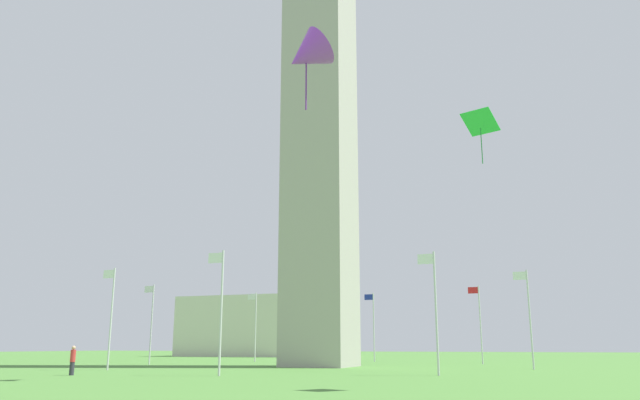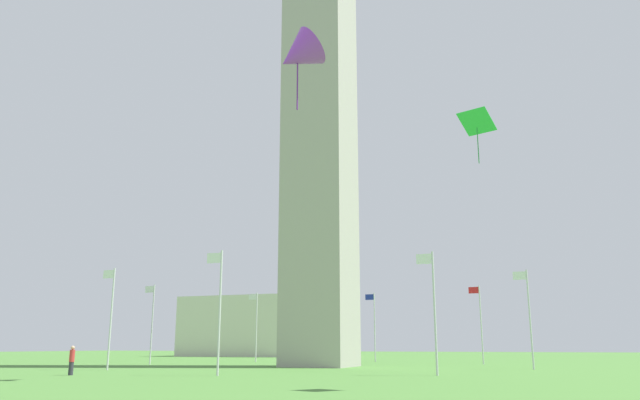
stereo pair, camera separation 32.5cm
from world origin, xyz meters
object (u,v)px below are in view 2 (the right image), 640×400
at_px(flagpole_w, 374,324).
at_px(kite_green_diamond, 477,123).
at_px(flagpole_ne, 111,313).
at_px(flagpole_e, 219,306).
at_px(flagpole_nw, 256,323).
at_px(kite_purple_delta, 298,55).
at_px(person_red_shirt, 72,360).
at_px(obelisk_monument, 320,88).
at_px(flagpole_se, 433,306).
at_px(distant_building, 250,327).
at_px(flagpole_s, 529,314).
at_px(flagpole_n, 152,320).
at_px(flagpole_sw, 480,320).

bearing_deg(flagpole_w, kite_green_diamond, 111.93).
relative_size(flagpole_ne, flagpole_e, 1.00).
xyz_separation_m(flagpole_nw, kite_purple_delta, (-25.97, 49.75, 5.29)).
relative_size(flagpole_e, person_red_shirt, 4.29).
distance_m(obelisk_monument, kite_green_diamond, 32.98).
bearing_deg(obelisk_monument, flagpole_se, 134.86).
bearing_deg(obelisk_monument, distant_building, -56.33).
height_order(obelisk_monument, flagpole_se, obelisk_monument).
distance_m(flagpole_e, flagpole_nw, 32.34).
distance_m(obelisk_monument, person_red_shirt, 33.14).
xyz_separation_m(flagpole_e, flagpole_se, (-12.38, -5.13, 0.00)).
bearing_deg(person_red_shirt, flagpole_s, -6.70).
bearing_deg(distant_building, flagpole_n, 105.21).
distance_m(flagpole_ne, flagpole_se, 24.75).
relative_size(flagpole_e, kite_green_diamond, 3.26).
bearing_deg(distant_building, obelisk_monument, 123.67).
xyz_separation_m(flagpole_se, flagpole_nw, (24.75, -24.75, 0.00)).
distance_m(flagpole_e, kite_purple_delta, 24.65).
height_order(flagpole_w, kite_green_diamond, kite_green_diamond).
relative_size(flagpole_se, kite_purple_delta, 3.24).
relative_size(flagpole_sw, kite_purple_delta, 3.24).
bearing_deg(flagpole_w, person_red_shirt, 76.64).
relative_size(flagpole_n, flagpole_s, 1.00).
bearing_deg(flagpole_sw, distant_building, -37.46).
distance_m(flagpole_e, flagpole_se, 13.40).
bearing_deg(flagpole_se, flagpole_w, -67.50).
height_order(flagpole_w, kite_purple_delta, kite_purple_delta).
relative_size(person_red_shirt, kite_purple_delta, 0.76).
xyz_separation_m(flagpole_sw, kite_green_diamond, (-4.54, 36.90, 7.35)).
bearing_deg(person_red_shirt, flagpole_w, 32.86).
xyz_separation_m(flagpole_e, kite_purple_delta, (-13.60, 19.87, 5.29)).
bearing_deg(flagpole_sw, flagpole_se, 90.00).
height_order(flagpole_s, kite_green_diamond, kite_green_diamond).
bearing_deg(flagpole_w, flagpole_n, 45.00).
bearing_deg(flagpole_nw, flagpole_s, 157.50).
relative_size(flagpole_sw, flagpole_nw, 1.00).
bearing_deg(flagpole_n, flagpole_sw, -157.50).
xyz_separation_m(flagpole_n, flagpole_sw, (-29.88, -12.38, 0.00)).
xyz_separation_m(flagpole_se, flagpole_sw, (-0.00, -24.75, 0.00)).
bearing_deg(distant_building, person_red_shirt, 107.81).
bearing_deg(flagpole_e, kite_green_diamond, 157.46).
bearing_deg(kite_purple_delta, distant_building, -62.19).
distance_m(flagpole_s, person_red_shirt, 33.26).
relative_size(flagpole_n, flagpole_se, 1.00).
height_order(flagpole_se, flagpole_nw, same).
bearing_deg(flagpole_w, flagpole_e, 90.00).
bearing_deg(kite_purple_delta, kite_green_diamond, -104.47).
distance_m(flagpole_ne, distant_building, 59.49).
height_order(obelisk_monument, flagpole_w, obelisk_monument).
bearing_deg(flagpole_n, flagpole_w, -135.00).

